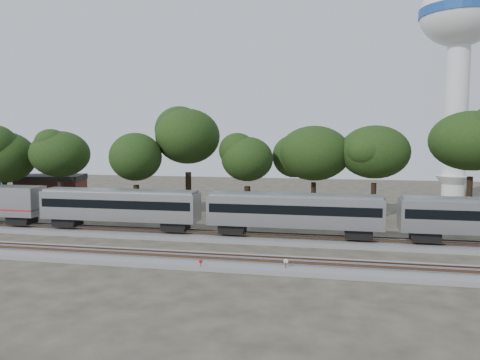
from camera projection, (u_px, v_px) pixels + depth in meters
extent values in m
plane|color=#383328|center=(214.00, 252.00, 44.61)|extent=(160.00, 160.00, 0.00)
cube|color=slate|center=(228.00, 237.00, 50.45)|extent=(160.00, 5.00, 0.40)
cube|color=brown|center=(227.00, 234.00, 49.71)|extent=(160.00, 0.08, 0.15)
cube|color=brown|center=(230.00, 231.00, 51.11)|extent=(160.00, 0.08, 0.15)
cube|color=slate|center=(202.00, 261.00, 40.69)|extent=(160.00, 5.00, 0.40)
cube|color=brown|center=(200.00, 258.00, 39.95)|extent=(160.00, 0.08, 0.15)
cube|color=brown|center=(205.00, 254.00, 41.35)|extent=(160.00, 0.08, 0.15)
cube|color=black|center=(22.00, 219.00, 55.32)|extent=(2.71, 2.29, 0.94)
cube|color=#AAACB1|center=(120.00, 205.00, 52.65)|extent=(18.14, 3.13, 3.13)
cube|color=black|center=(120.00, 203.00, 52.62)|extent=(17.52, 3.18, 0.94)
cube|color=gray|center=(120.00, 191.00, 52.50)|extent=(17.73, 2.50, 0.36)
cube|color=black|center=(68.00, 221.00, 54.14)|extent=(2.71, 2.29, 0.94)
cube|color=black|center=(176.00, 225.00, 51.53)|extent=(2.71, 2.29, 0.94)
cube|color=#AAACB1|center=(294.00, 211.00, 48.76)|extent=(18.14, 3.13, 3.13)
cube|color=black|center=(294.00, 208.00, 48.73)|extent=(17.52, 3.18, 0.94)
cube|color=gray|center=(294.00, 196.00, 48.61)|extent=(17.73, 2.50, 0.36)
cube|color=black|center=(233.00, 228.00, 50.26)|extent=(2.71, 2.29, 0.94)
cube|color=black|center=(358.00, 233.00, 47.65)|extent=(2.71, 2.29, 0.94)
cube|color=black|center=(425.00, 235.00, 46.37)|extent=(2.71, 2.29, 0.94)
cylinder|color=#512D19|center=(201.00, 266.00, 38.25)|extent=(0.05, 0.05, 0.82)
cylinder|color=#AB0C14|center=(201.00, 262.00, 38.22)|extent=(0.29, 0.05, 0.29)
cylinder|color=#512D19|center=(286.00, 266.00, 37.79)|extent=(0.07, 0.07, 1.01)
cylinder|color=silver|center=(286.00, 261.00, 37.75)|extent=(0.36, 0.07, 0.36)
cube|color=#512D19|center=(251.00, 270.00, 38.18)|extent=(0.52, 0.33, 0.30)
cylinder|color=silver|center=(456.00, 121.00, 83.08)|extent=(3.90, 3.90, 27.33)
cone|color=silver|center=(453.00, 187.00, 84.18)|extent=(6.25, 6.25, 3.90)
ellipsoid|color=silver|center=(461.00, 13.00, 81.32)|extent=(13.66, 13.66, 11.61)
cylinder|color=navy|center=(461.00, 13.00, 81.32)|extent=(13.82, 13.82, 1.56)
cube|color=brown|center=(52.00, 192.00, 76.32)|extent=(11.00, 8.96, 3.84)
cube|color=black|center=(52.00, 178.00, 76.10)|extent=(11.25, 9.20, 0.86)
cylinder|color=black|center=(5.00, 196.00, 69.62)|extent=(0.70, 0.70, 4.27)
ellipsoid|color=black|center=(3.00, 157.00, 69.08)|extent=(8.04, 8.04, 6.84)
cylinder|color=black|center=(61.00, 197.00, 67.41)|extent=(0.70, 0.70, 4.56)
ellipsoid|color=black|center=(60.00, 154.00, 66.83)|extent=(8.60, 8.60, 7.31)
cylinder|color=black|center=(137.00, 201.00, 63.35)|extent=(0.70, 0.70, 4.44)
ellipsoid|color=black|center=(136.00, 157.00, 62.78)|extent=(8.38, 8.38, 7.12)
cylinder|color=black|center=(188.00, 193.00, 66.59)|extent=(0.70, 0.70, 5.91)
ellipsoid|color=black|center=(188.00, 136.00, 65.84)|extent=(11.15, 11.15, 9.48)
cylinder|color=black|center=(247.00, 202.00, 63.04)|extent=(0.70, 0.70, 4.29)
ellipsoid|color=black|center=(247.00, 159.00, 62.50)|extent=(8.09, 8.09, 6.87)
cylinder|color=black|center=(313.00, 199.00, 64.43)|extent=(0.70, 0.70, 4.68)
ellipsoid|color=black|center=(314.00, 153.00, 63.83)|extent=(8.83, 8.83, 7.51)
cylinder|color=black|center=(373.00, 201.00, 62.21)|extent=(0.70, 0.70, 4.81)
ellipsoid|color=black|center=(375.00, 152.00, 61.60)|extent=(9.07, 9.07, 7.71)
cylinder|color=black|center=(469.00, 197.00, 63.12)|extent=(0.70, 0.70, 5.60)
ellipsoid|color=black|center=(472.00, 141.00, 62.41)|extent=(10.56, 10.56, 8.98)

